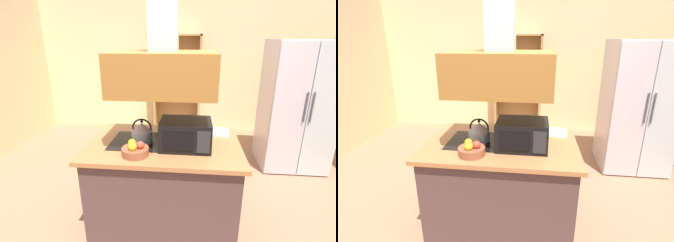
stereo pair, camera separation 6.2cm
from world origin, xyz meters
TOP-DOWN VIEW (x-y plane):
  - ground_plane at (0.00, 0.00)m, footprint 7.80×7.80m
  - wall_back at (0.00, 3.00)m, footprint 6.00×0.12m
  - kitchen_island at (-0.09, 0.06)m, footprint 1.45×0.98m
  - range_hood at (-0.09, 0.06)m, footprint 0.90×0.70m
  - refrigerator at (1.66, 1.47)m, footprint 0.90×0.77m
  - dish_cabinet at (-0.15, 2.78)m, footprint 0.92×0.40m
  - kettle at (-0.31, 0.06)m, footprint 0.21×0.21m
  - cutting_board at (0.39, 0.37)m, footprint 0.37×0.29m
  - microwave at (0.11, -0.04)m, footprint 0.46×0.35m
  - fruit_bowl at (-0.31, -0.25)m, footprint 0.23×0.23m

SIDE VIEW (x-z plane):
  - ground_plane at x=0.00m, z-range 0.00..0.00m
  - kitchen_island at x=-0.09m, z-range 0.00..0.90m
  - dish_cabinet at x=-0.15m, z-range -0.10..1.83m
  - cutting_board at x=0.39m, z-range 0.90..0.92m
  - refrigerator at x=1.66m, z-range 0.00..1.85m
  - fruit_bowl at x=-0.31m, z-range 0.88..1.02m
  - kettle at x=-0.31m, z-range 0.88..1.11m
  - microwave at x=0.11m, z-range 0.90..1.16m
  - wall_back at x=0.00m, z-range 0.00..2.70m
  - range_hood at x=-0.09m, z-range 1.04..2.35m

